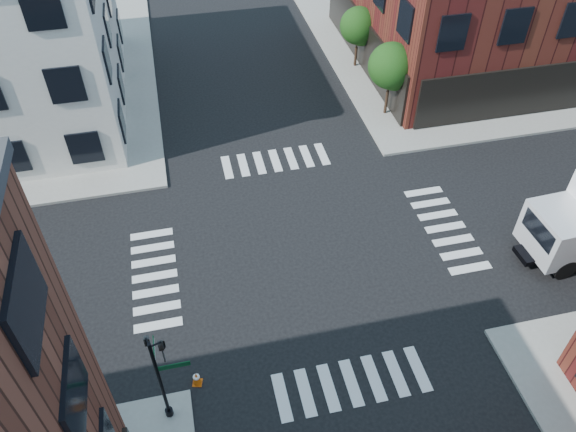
# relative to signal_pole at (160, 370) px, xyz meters

# --- Properties ---
(ground) EXTENTS (120.00, 120.00, 0.00)m
(ground) POSITION_rel_signal_pole_xyz_m (6.72, 6.68, -2.86)
(ground) COLOR black
(ground) RESTS_ON ground
(sidewalk_ne) EXTENTS (30.00, 30.00, 0.15)m
(sidewalk_ne) POSITION_rel_signal_pole_xyz_m (27.72, 27.68, -2.78)
(sidewalk_ne) COLOR gray
(sidewalk_ne) RESTS_ON ground
(tree_near) EXTENTS (2.69, 2.69, 4.49)m
(tree_near) POSITION_rel_signal_pole_xyz_m (14.28, 16.65, 0.30)
(tree_near) COLOR black
(tree_near) RESTS_ON ground
(tree_far) EXTENTS (2.43, 2.43, 4.07)m
(tree_far) POSITION_rel_signal_pole_xyz_m (14.28, 22.65, 0.02)
(tree_far) COLOR black
(tree_far) RESTS_ON ground
(signal_pole) EXTENTS (1.29, 1.24, 4.60)m
(signal_pole) POSITION_rel_signal_pole_xyz_m (0.00, 0.00, 0.00)
(signal_pole) COLOR black
(signal_pole) RESTS_ON ground
(traffic_cone) EXTENTS (0.44, 0.44, 0.66)m
(traffic_cone) POSITION_rel_signal_pole_xyz_m (1.02, 0.98, -2.54)
(traffic_cone) COLOR #D04F09
(traffic_cone) RESTS_ON ground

